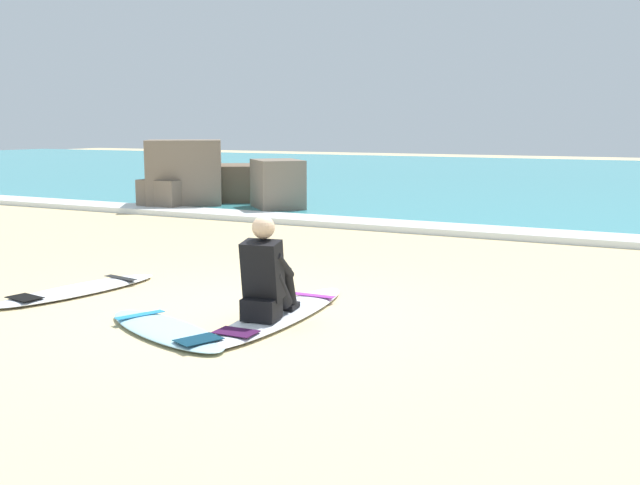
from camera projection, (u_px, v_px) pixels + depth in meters
The scene contains 8 objects.
ground_plane at pixel (243, 315), 7.11m from camera, with size 80.00×80.00×0.00m, color #CCB584.
sea at pixel (566, 179), 24.73m from camera, with size 80.00×28.00×0.10m, color teal.
breaking_foam at pixel (442, 229), 12.68m from camera, with size 80.00×0.90×0.11m, color white.
surfboard_main at pixel (281, 314), 7.01m from camera, with size 0.59×2.54×0.08m.
surfer_seated at pixel (266, 278), 6.73m from camera, with size 0.44×0.74×0.95m.
surfboard_spare_near at pixel (79, 290), 8.07m from camera, with size 0.85×2.10×0.08m.
surfboard_spare_far at pixel (166, 330), 6.49m from camera, with size 1.82×1.15×0.08m.
rock_outcrop_distant at pixel (213, 182), 16.36m from camera, with size 4.02×3.23×1.51m.
Camera 1 is at (3.81, -5.81, 1.83)m, focal length 41.02 mm.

